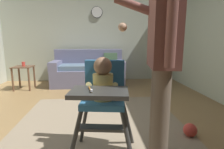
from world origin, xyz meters
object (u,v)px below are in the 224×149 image
(side_table, at_px, (23,73))
(couch, at_px, (89,71))
(toy_ball, at_px, (190,130))
(sippy_cup, at_px, (23,64))
(adult_standing, at_px, (162,56))
(high_chair, at_px, (103,91))
(wall_clock, at_px, (97,12))

(side_table, bearing_deg, couch, 14.46)
(toy_ball, bearing_deg, couch, 115.48)
(sippy_cup, bearing_deg, adult_standing, -51.05)
(couch, height_order, sippy_cup, couch)
(adult_standing, bearing_deg, high_chair, 0.09)
(side_table, bearing_deg, wall_clock, 27.09)
(high_chair, height_order, toy_ball, high_chair)
(couch, relative_size, adult_standing, 1.03)
(high_chair, bearing_deg, toy_ball, 115.44)
(adult_standing, relative_size, toy_ball, 10.97)
(adult_standing, height_order, side_table, adult_standing)
(adult_standing, height_order, wall_clock, wall_clock)
(high_chair, distance_m, adult_standing, 0.56)
(adult_standing, distance_m, side_table, 3.48)
(adult_standing, distance_m, wall_clock, 3.64)
(high_chair, distance_m, sippy_cup, 3.08)
(couch, relative_size, wall_clock, 5.90)
(high_chair, relative_size, adult_standing, 0.57)
(high_chair, height_order, side_table, high_chair)
(couch, distance_m, side_table, 1.48)
(high_chair, relative_size, side_table, 1.83)
(wall_clock, bearing_deg, sippy_cup, -152.67)
(high_chair, relative_size, sippy_cup, 9.50)
(sippy_cup, distance_m, wall_clock, 2.22)
(sippy_cup, relative_size, wall_clock, 0.34)
(adult_standing, relative_size, wall_clock, 5.71)
(high_chair, distance_m, side_table, 3.10)
(toy_ball, distance_m, wall_clock, 3.71)
(couch, height_order, side_table, couch)
(side_table, distance_m, sippy_cup, 0.19)
(side_table, distance_m, wall_clock, 2.35)
(side_table, height_order, sippy_cup, sippy_cup)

